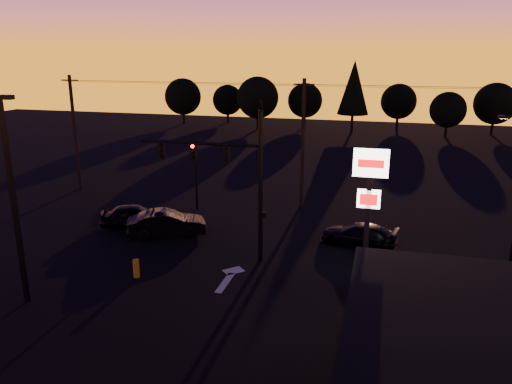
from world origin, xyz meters
TOP-DOWN VIEW (x-y plane):
  - ground at (0.00, 0.00)m, footprint 120.00×120.00m
  - lane_arrow at (0.50, 1.67)m, footprint 1.20×3.10m
  - traffic_signal_mast at (-0.10, 3.99)m, footprint 6.79×0.52m
  - secondary_signal at (-5.00, 11.49)m, footprint 0.30×0.31m
  - parking_lot_light at (-7.50, -3.00)m, footprint 1.25×0.30m
  - pylon_sign at (7.00, 1.50)m, footprint 1.50×0.28m
  - utility_pole_0 at (-16.00, 14.00)m, footprint 1.40×0.26m
  - utility_pole_1 at (2.00, 14.00)m, footprint 1.40×0.26m
  - power_wires at (2.00, 14.00)m, footprint 36.00×1.22m
  - bollard at (-3.94, 0.50)m, footprint 0.31×0.31m
  - tree_0 at (-22.00, 50.00)m, footprint 5.36×5.36m
  - tree_1 at (-16.00, 53.00)m, footprint 4.54×4.54m
  - tree_2 at (-10.00, 48.00)m, footprint 5.77×5.78m
  - tree_3 at (-4.00, 52.00)m, footprint 4.95×4.95m
  - tree_4 at (3.00, 49.00)m, footprint 4.18×4.18m
  - tree_5 at (9.00, 54.00)m, footprint 4.95×4.95m
  - tree_6 at (15.00, 48.00)m, footprint 4.54×4.54m
  - tree_7 at (21.00, 51.00)m, footprint 5.36×5.36m
  - car_left at (-7.59, 7.21)m, footprint 4.50×3.23m
  - car_mid at (-4.88, 6.22)m, footprint 4.91×3.43m
  - car_right at (6.41, 7.56)m, footprint 4.67×2.56m
  - suv_parked at (8.04, -2.70)m, footprint 3.30×5.66m

SIDE VIEW (x-z plane):
  - ground at x=0.00m, z-range 0.00..0.00m
  - lane_arrow at x=0.50m, z-range 0.00..0.01m
  - bollard at x=-3.94m, z-range 0.00..0.92m
  - car_right at x=6.41m, z-range 0.00..1.28m
  - car_left at x=-7.59m, z-range 0.00..1.42m
  - suv_parked at x=8.04m, z-range 0.00..1.48m
  - car_mid at x=-4.88m, z-range 0.00..1.54m
  - secondary_signal at x=-5.00m, z-range 0.69..5.04m
  - tree_1 at x=-16.00m, z-range 0.58..6.29m
  - tree_6 at x=15.00m, z-range 0.58..6.29m
  - tree_3 at x=-4.00m, z-range 0.63..6.86m
  - tree_5 at x=9.00m, z-range 0.63..6.86m
  - tree_0 at x=-22.00m, z-range 0.69..7.43m
  - tree_7 at x=21.00m, z-range 0.69..7.43m
  - tree_2 at x=-10.00m, z-range 0.74..8.00m
  - utility_pole_0 at x=-16.00m, z-range 0.09..9.09m
  - utility_pole_1 at x=2.00m, z-range 0.09..9.09m
  - pylon_sign at x=7.00m, z-range 1.51..8.31m
  - traffic_signal_mast at x=-0.10m, z-range 0.65..9.23m
  - parking_lot_light at x=-7.50m, z-range 0.70..9.84m
  - tree_4 at x=3.00m, z-range 1.18..10.68m
  - power_wires at x=2.00m, z-range 8.53..8.60m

